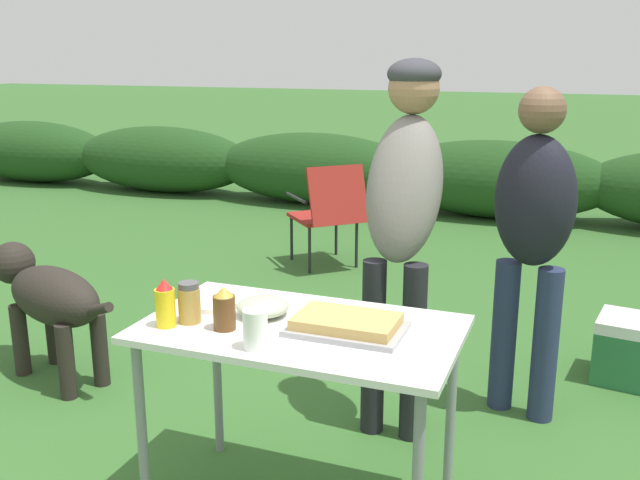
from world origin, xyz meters
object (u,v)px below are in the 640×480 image
at_px(folding_table, 300,346).
at_px(food_tray, 347,325).
at_px(camp_chair_green_behind_table, 329,210).
at_px(mustard_bottle, 165,304).
at_px(standing_person_in_navy_coat, 404,199).
at_px(mixing_bowl, 263,307).
at_px(plate_stack, 212,303).
at_px(dog, 48,296).
at_px(paper_cup_stack, 255,329).
at_px(standing_person_with_beanie, 533,227).
at_px(beer_bottle, 224,309).
at_px(spice_jar, 189,303).

relative_size(folding_table, food_tray, 2.82).
xyz_separation_m(folding_table, camp_chair_green_behind_table, (-0.99, 2.98, -0.20)).
bearing_deg(food_tray, camp_chair_green_behind_table, 111.18).
bearing_deg(mustard_bottle, standing_person_in_navy_coat, 58.30).
bearing_deg(mixing_bowl, food_tray, -7.48).
height_order(food_tray, plate_stack, food_tray).
bearing_deg(mustard_bottle, folding_table, 20.95).
height_order(mustard_bottle, dog, mustard_bottle).
relative_size(paper_cup_stack, standing_person_with_beanie, 0.09).
bearing_deg(beer_bottle, paper_cup_stack, -33.09).
bearing_deg(spice_jar, food_tray, 11.41).
distance_m(beer_bottle, standing_person_in_navy_coat, 1.02).
xyz_separation_m(plate_stack, dog, (-1.27, 0.54, -0.31)).
height_order(standing_person_with_beanie, camp_chair_green_behind_table, standing_person_with_beanie).
bearing_deg(spice_jar, mustard_bottle, -132.75).
height_order(paper_cup_stack, beer_bottle, beer_bottle).
bearing_deg(beer_bottle, standing_person_in_navy_coat, 66.85).
bearing_deg(plate_stack, dog, 157.13).
xyz_separation_m(folding_table, paper_cup_stack, (-0.06, -0.23, 0.14)).
distance_m(dog, camp_chair_green_behind_table, 2.46).
bearing_deg(paper_cup_stack, spice_jar, 158.38).
bearing_deg(standing_person_with_beanie, dog, -151.75).
relative_size(beer_bottle, camp_chair_green_behind_table, 0.18).
distance_m(paper_cup_stack, spice_jar, 0.34).
distance_m(food_tray, spice_jar, 0.56).
height_order(folding_table, mixing_bowl, mixing_bowl).
bearing_deg(standing_person_in_navy_coat, folding_table, -101.97).
xyz_separation_m(plate_stack, beer_bottle, (0.15, -0.19, 0.06)).
height_order(folding_table, plate_stack, plate_stack).
height_order(mustard_bottle, standing_person_with_beanie, standing_person_with_beanie).
bearing_deg(spice_jar, mixing_bowl, 36.19).
bearing_deg(plate_stack, mustard_bottle, -101.24).
bearing_deg(standing_person_in_navy_coat, beer_bottle, -113.84).
bearing_deg(spice_jar, standing_person_with_beanie, 48.28).
distance_m(paper_cup_stack, beer_bottle, 0.20).
height_order(plate_stack, dog, plate_stack).
distance_m(mustard_bottle, standing_person_in_navy_coat, 1.15).
height_order(mixing_bowl, spice_jar, spice_jar).
bearing_deg(folding_table, paper_cup_stack, -104.74).
distance_m(plate_stack, standing_person_in_navy_coat, 0.95).
bearing_deg(food_tray, beer_bottle, -162.76).
xyz_separation_m(food_tray, standing_person_with_beanie, (0.51, 1.07, 0.14)).
distance_m(mustard_bottle, standing_person_with_beanie, 1.67).
bearing_deg(camp_chair_green_behind_table, beer_bottle, -119.67).
height_order(standing_person_in_navy_coat, dog, standing_person_in_navy_coat).
height_order(paper_cup_stack, standing_person_with_beanie, standing_person_with_beanie).
bearing_deg(mustard_bottle, beer_bottle, 13.42).
height_order(plate_stack, paper_cup_stack, paper_cup_stack).
xyz_separation_m(plate_stack, mustard_bottle, (-0.05, -0.24, 0.07)).
distance_m(mixing_bowl, standing_person_in_navy_coat, 0.86).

